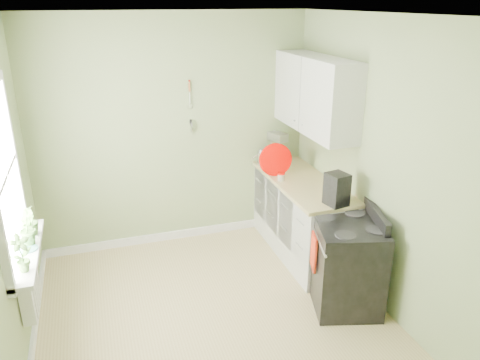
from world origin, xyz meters
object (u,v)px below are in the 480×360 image
object	(u,v)px
stove	(347,264)
stand_mixer	(276,147)
coffee_maker	(336,190)
kettle	(261,156)

from	to	relation	value
stove	stand_mixer	distance (m)	1.90
stove	stand_mixer	bearing A→B (deg)	90.73
stand_mixer	coffee_maker	xyz separation A→B (m)	(0.05, -1.44, -0.02)
kettle	coffee_maker	xyz separation A→B (m)	(0.26, -1.42, 0.07)
stove	stand_mixer	world-z (taller)	stand_mixer
stove	kettle	xyz separation A→B (m)	(-0.23, 1.77, 0.56)
kettle	coffee_maker	size ratio (longest dim) A/B	0.53
coffee_maker	kettle	bearing A→B (deg)	100.27
stand_mixer	kettle	size ratio (longest dim) A/B	2.37
stand_mixer	coffee_maker	distance (m)	1.44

